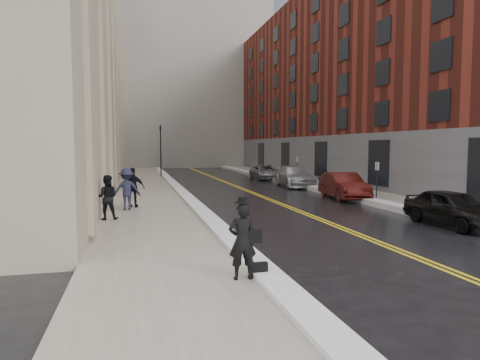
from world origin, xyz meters
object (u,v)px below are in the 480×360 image
car_maroon (343,186)px  pedestrian_main (242,241)px  pedestrian_b (127,189)px  pedestrian_a (107,197)px  car_black (452,208)px  car_silver_near (295,176)px  car_silver_far (266,172)px  pedestrian_c (133,188)px

car_maroon → pedestrian_main: size_ratio=2.76×
car_maroon → pedestrian_b: pedestrian_b is taller
pedestrian_main → pedestrian_a: 9.45m
car_black → car_maroon: car_maroon is taller
car_maroon → car_black: bearing=-83.3°
car_silver_near → pedestrian_a: (-13.00, -12.95, 0.26)m
pedestrian_main → car_black: bearing=-150.0°
car_silver_near → pedestrian_b: size_ratio=2.84×
car_silver_near → car_silver_far: 7.47m
car_silver_far → pedestrian_main: size_ratio=2.89×
pedestrian_main → pedestrian_c: (-2.39, 12.12, 0.10)m
car_maroon → pedestrian_a: bearing=-152.3°
pedestrian_a → pedestrian_b: 2.67m
car_black → car_maroon: size_ratio=0.89×
car_silver_near → pedestrian_b: 16.08m
pedestrian_main → pedestrian_b: 11.69m
car_black → pedestrian_main: (-9.60, -4.95, 0.29)m
car_black → pedestrian_a: pedestrian_a is taller
car_maroon → pedestrian_c: pedestrian_c is taller
pedestrian_main → pedestrian_c: size_ratio=0.89×
pedestrian_b → car_black: bearing=148.8°
pedestrian_b → pedestrian_c: 0.78m
car_black → pedestrian_main: 10.80m
car_maroon → car_silver_far: size_ratio=0.96×
pedestrian_b → pedestrian_main: bearing=99.7°
car_silver_near → pedestrian_c: bearing=-136.2°
car_silver_near → pedestrian_c: size_ratio=2.85×
car_maroon → pedestrian_c: (-11.99, -1.70, 0.33)m
car_silver_near → pedestrian_c: pedestrian_c is taller
car_silver_near → pedestrian_c: 15.40m
pedestrian_a → pedestrian_c: 3.45m
car_silver_far → pedestrian_main: (-9.60, -29.24, 0.32)m
car_black → pedestrian_c: 13.98m
car_black → pedestrian_main: pedestrian_main is taller
car_black → pedestrian_c: (-11.99, 7.17, 0.39)m
pedestrian_a → car_maroon: bearing=-155.8°
pedestrian_b → pedestrian_a: bearing=70.7°
pedestrian_a → pedestrian_c: (1.01, 3.30, 0.06)m
car_silver_near → pedestrian_main: bearing=-108.8°
pedestrian_a → pedestrian_c: bearing=-103.8°
car_black → pedestrian_main: bearing=-154.0°
car_black → pedestrian_b: bearing=151.1°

